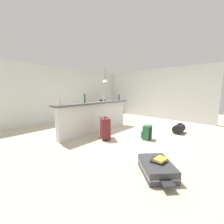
% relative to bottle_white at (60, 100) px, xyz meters
% --- Properties ---
extents(ground_plane, '(13.00, 13.00, 0.05)m').
position_rel_bottle_white_xyz_m(ground_plane, '(2.00, -0.42, -1.20)').
color(ground_plane, beige).
extents(wall_back, '(6.60, 0.10, 2.50)m').
position_rel_bottle_white_xyz_m(wall_back, '(2.00, 2.63, 0.07)').
color(wall_back, silver).
rests_on(wall_back, ground_plane).
extents(wall_right, '(0.10, 6.00, 2.50)m').
position_rel_bottle_white_xyz_m(wall_right, '(5.05, -0.12, 0.07)').
color(wall_right, silver).
rests_on(wall_right, ground_plane).
extents(partition_half_wall, '(2.80, 0.20, 0.99)m').
position_rel_bottle_white_xyz_m(partition_half_wall, '(1.22, -0.07, -0.68)').
color(partition_half_wall, silver).
rests_on(partition_half_wall, ground_plane).
extents(bar_countertop, '(2.96, 0.40, 0.05)m').
position_rel_bottle_white_xyz_m(bar_countertop, '(1.22, -0.07, -0.16)').
color(bar_countertop, '#4C4C51').
rests_on(bar_countertop, partition_half_wall).
extents(bottle_white, '(0.06, 0.06, 0.28)m').
position_rel_bottle_white_xyz_m(bottle_white, '(0.00, 0.00, 0.00)').
color(bottle_white, silver).
rests_on(bottle_white, bar_countertop).
extents(bottle_green, '(0.06, 0.06, 0.28)m').
position_rel_bottle_white_xyz_m(bottle_green, '(0.80, -0.04, 0.00)').
color(bottle_green, '#2D6B38').
rests_on(bottle_green, bar_countertop).
extents(bottle_clear, '(0.06, 0.06, 0.22)m').
position_rel_bottle_white_xyz_m(bottle_clear, '(1.63, -0.03, -0.03)').
color(bottle_clear, silver).
rests_on(bottle_clear, bar_countertop).
extents(bottle_blue, '(0.06, 0.06, 0.22)m').
position_rel_bottle_white_xyz_m(bottle_blue, '(2.45, -0.09, -0.03)').
color(bottle_blue, '#284C89').
rests_on(bottle_blue, bar_countertop).
extents(dining_table, '(1.10, 0.80, 0.74)m').
position_rel_bottle_white_xyz_m(dining_table, '(3.29, 1.40, -0.53)').
color(dining_table, brown).
rests_on(dining_table, ground_plane).
extents(dining_chair_near_partition, '(0.47, 0.47, 0.93)m').
position_rel_bottle_white_xyz_m(dining_chair_near_partition, '(3.19, 0.80, -0.66)').
color(dining_chair_near_partition, black).
rests_on(dining_chair_near_partition, ground_plane).
extents(dining_chair_far_side, '(0.43, 0.43, 0.93)m').
position_rel_bottle_white_xyz_m(dining_chair_far_side, '(3.38, 1.89, -0.66)').
color(dining_chair_far_side, black).
rests_on(dining_chair_far_side, ground_plane).
extents(pendant_lamp, '(0.34, 0.34, 0.71)m').
position_rel_bottle_white_xyz_m(pendant_lamp, '(3.19, 1.42, 0.72)').
color(pendant_lamp, black).
extents(suitcase_flat_charcoal, '(0.83, 0.84, 0.22)m').
position_rel_bottle_white_xyz_m(suitcase_flat_charcoal, '(0.26, -2.71, -1.07)').
color(suitcase_flat_charcoal, '#38383D').
rests_on(suitcase_flat_charcoal, ground_plane).
extents(suitcase_upright_maroon, '(0.45, 0.50, 0.67)m').
position_rel_bottle_white_xyz_m(suitcase_upright_maroon, '(0.95, -0.79, -0.85)').
color(suitcase_upright_maroon, maroon).
rests_on(suitcase_upright_maroon, ground_plane).
extents(backpack_green, '(0.30, 0.27, 0.42)m').
position_rel_bottle_white_xyz_m(backpack_green, '(1.73, -1.74, -0.97)').
color(backpack_green, '#286B3D').
rests_on(backpack_green, ground_plane).
extents(duffel_bag_black, '(0.48, 0.31, 0.34)m').
position_rel_bottle_white_xyz_m(duffel_bag_black, '(3.01, -2.25, -1.02)').
color(duffel_bag_black, black).
rests_on(duffel_bag_black, ground_plane).
extents(book_stack, '(0.26, 0.25, 0.06)m').
position_rel_bottle_white_xyz_m(book_stack, '(0.30, -2.72, -0.92)').
color(book_stack, black).
rests_on(book_stack, suitcase_flat_charcoal).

